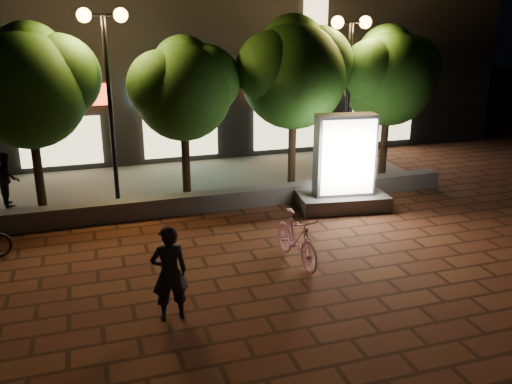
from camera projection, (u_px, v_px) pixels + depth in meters
name	position (u px, v px, depth m)	size (l,w,h in m)	color
ground	(213.00, 279.00, 10.91)	(80.00, 80.00, 0.00)	#522C1A
retaining_wall	(178.00, 204.00, 14.45)	(16.00, 0.45, 0.50)	#605E59
sidewalk	(165.00, 185.00, 16.78)	(16.00, 5.00, 0.08)	#605E59
building_block	(133.00, 17.00, 21.10)	(28.00, 8.12, 11.30)	black
tree_left	(29.00, 82.00, 13.78)	(3.60, 3.00, 4.89)	black
tree_mid	(184.00, 85.00, 15.01)	(3.24, 2.70, 4.50)	black
tree_right	(295.00, 69.00, 15.86)	(3.72, 3.10, 5.07)	black
tree_far_right	(390.00, 73.00, 16.84)	(3.48, 2.90, 4.76)	black
street_lamp_left	(106.00, 58.00, 13.92)	(1.26, 0.36, 5.18)	black
street_lamp_right	(350.00, 57.00, 15.99)	(1.26, 0.36, 4.98)	black
ad_kiosk	(344.00, 171.00, 14.58)	(2.56, 1.52, 2.62)	#605E59
scooter_pink	(296.00, 238.00, 11.48)	(0.52, 1.85, 1.11)	#F7A7DA
rider	(169.00, 273.00, 9.23)	(0.64, 0.42, 1.75)	black
pedestrian	(8.00, 178.00, 14.71)	(0.74, 0.57, 1.52)	black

